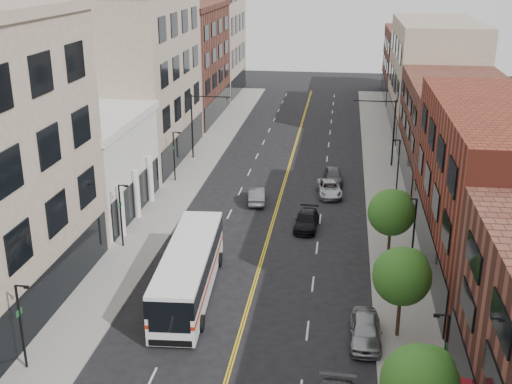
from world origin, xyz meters
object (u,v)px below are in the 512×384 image
at_px(city_bus, 189,268).
at_px(car_lane_b, 329,188).
at_px(car_lane_a, 307,221).
at_px(car_lane_c, 333,175).
at_px(car_parked_far, 365,330).
at_px(car_lane_behind, 256,195).

relative_size(city_bus, car_lane_b, 2.80).
height_order(car_lane_a, car_lane_c, car_lane_c).
height_order(city_bus, car_parked_far, city_bus).
xyz_separation_m(car_lane_b, car_lane_c, (0.27, 3.85, 0.06)).
bearing_deg(car_parked_far, car_lane_a, 104.83).
xyz_separation_m(city_bus, car_parked_far, (11.49, -4.12, -1.21)).
distance_m(car_lane_b, car_lane_c, 3.86).
distance_m(city_bus, car_lane_behind, 17.99).
bearing_deg(city_bus, car_lane_c, 66.33).
height_order(car_parked_far, car_lane_a, car_parked_far).
xyz_separation_m(city_bus, car_lane_behind, (2.06, 17.82, -1.28)).
xyz_separation_m(car_parked_far, car_lane_behind, (-9.42, 21.94, -0.07)).
relative_size(car_parked_far, car_lane_a, 0.99).
xyz_separation_m(car_lane_behind, car_lane_a, (4.96, -5.37, -0.04)).
bearing_deg(car_lane_behind, car_lane_c, -143.15).
xyz_separation_m(car_lane_a, car_lane_c, (1.91, 12.19, 0.07)).
distance_m(car_parked_far, car_lane_b, 25.06).
relative_size(city_bus, car_lane_behind, 3.17).
bearing_deg(car_lane_b, city_bus, -120.23).
bearing_deg(car_lane_behind, car_parked_far, 105.34).
xyz_separation_m(car_parked_far, car_lane_a, (-4.46, 16.57, -0.11)).
relative_size(car_parked_far, car_lane_b, 0.94).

